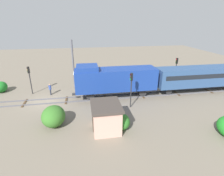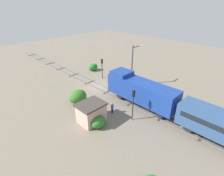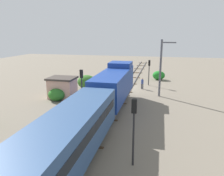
{
  "view_description": "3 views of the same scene",
  "coord_description": "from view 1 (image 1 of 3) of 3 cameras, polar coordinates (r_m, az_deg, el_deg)",
  "views": [
    {
      "loc": [
        22.43,
        5.27,
        10.34
      ],
      "look_at": [
        -0.31,
        9.13,
        1.29
      ],
      "focal_mm": 28.0,
      "sensor_mm": 36.0,
      "label": 1
    },
    {
      "loc": [
        19.05,
        22.56,
        14.65
      ],
      "look_at": [
        0.83,
        4.42,
        1.61
      ],
      "focal_mm": 28.0,
      "sensor_mm": 36.0,
      "label": 2
    },
    {
      "loc": [
        -5.05,
        33.03,
        8.34
      ],
      "look_at": [
        0.87,
        6.84,
        1.58
      ],
      "focal_mm": 35.0,
      "sensor_mm": 36.0,
      "label": 3
    }
  ],
  "objects": [
    {
      "name": "relay_hut",
      "position": [
        17.52,
        -1.97,
        -9.31
      ],
      "size": [
        3.5,
        2.9,
        2.74
      ],
      "color": "#D19E8C",
      "rests_on": "ground"
    },
    {
      "name": "railway_track",
      "position": [
        25.23,
        -20.83,
        -4.1
      ],
      "size": [
        2.4,
        64.73,
        0.16
      ],
      "color": "#595960",
      "rests_on": "ground"
    },
    {
      "name": "locomotive",
      "position": [
        24.04,
        0.84,
        3.07
      ],
      "size": [
        2.9,
        11.6,
        4.6
      ],
      "color": "navy",
      "rests_on": "railway_track"
    },
    {
      "name": "bush_back",
      "position": [
        19.2,
        -18.57,
        -8.72
      ],
      "size": [
        2.91,
        2.38,
        2.12
      ],
      "primitive_type": "ellipsoid",
      "color": "#346C26",
      "rests_on": "ground"
    },
    {
      "name": "passenger_car_leading",
      "position": [
        29.5,
        27.29,
        3.63
      ],
      "size": [
        2.84,
        14.0,
        3.66
      ],
      "color": "#2D4C7A",
      "rests_on": "railway_track"
    },
    {
      "name": "ground_plane",
      "position": [
        25.26,
        -20.81,
        -4.24
      ],
      "size": [
        97.1,
        97.1,
        0.0
      ],
      "primitive_type": "plane",
      "color": "#756B5B"
    },
    {
      "name": "worker_near_track",
      "position": [
        26.99,
        -19.57,
        -0.12
      ],
      "size": [
        0.38,
        0.38,
        1.7
      ],
      "rotation": [
        0.0,
        0.0,
        4.74
      ],
      "color": "#262B38",
      "rests_on": "ground"
    },
    {
      "name": "bush_mid",
      "position": [
        17.93,
        2.97,
        -10.84
      ],
      "size": [
        2.14,
        1.75,
        1.56
      ],
      "primitive_type": "ellipsoid",
      "color": "#2D7026",
      "rests_on": "ground"
    },
    {
      "name": "traffic_signal_mid",
      "position": [
        21.11,
        6.29,
        1.24
      ],
      "size": [
        0.32,
        0.34,
        4.48
      ],
      "color": "#262628",
      "rests_on": "ground"
    },
    {
      "name": "catenary_mast",
      "position": [
        28.25,
        -12.59,
        8.01
      ],
      "size": [
        1.94,
        0.28,
        7.58
      ],
      "color": "#595960",
      "rests_on": "ground"
    },
    {
      "name": "traffic_signal_near",
      "position": [
        27.79,
        -25.38,
        3.74
      ],
      "size": [
        0.32,
        0.34,
        4.14
      ],
      "color": "#262628",
      "rests_on": "ground"
    },
    {
      "name": "traffic_signal_far",
      "position": [
        31.0,
        20.2,
        6.62
      ],
      "size": [
        0.32,
        0.34,
        4.5
      ],
      "color": "#262628",
      "rests_on": "ground"
    },
    {
      "name": "worker_by_signal",
      "position": [
        20.65,
        -1.51,
        -5.5
      ],
      "size": [
        0.38,
        0.38,
        1.7
      ],
      "rotation": [
        0.0,
        0.0,
        1.94
      ],
      "color": "#262B38",
      "rests_on": "ground"
    },
    {
      "name": "bush_near",
      "position": [
        31.42,
        -32.61,
        0.27
      ],
      "size": [
        2.23,
        1.83,
        1.62
      ],
      "primitive_type": "ellipsoid",
      "color": "#1F7A26",
      "rests_on": "ground"
    }
  ]
}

